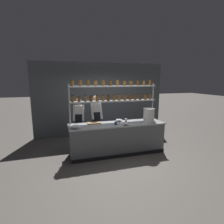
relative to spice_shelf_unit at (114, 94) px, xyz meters
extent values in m
plane|color=#5B5651|center=(0.00, -0.33, -1.76)|extent=(40.00, 40.00, 0.00)
cube|color=#4C5156|center=(0.00, 1.75, -0.32)|extent=(5.25, 0.12, 2.87)
cube|color=slate|center=(0.00, -0.33, -1.32)|extent=(2.79, 0.72, 0.88)
cube|color=#ADAFB5|center=(0.00, -0.33, -0.86)|extent=(2.85, 0.76, 0.04)
cube|color=black|center=(0.00, -0.70, -1.71)|extent=(2.79, 0.03, 0.10)
cylinder|color=#ADAFB5|center=(-1.35, 0.00, -0.71)|extent=(0.04, 0.04, 2.09)
cylinder|color=#ADAFB5|center=(1.35, 0.00, -0.71)|extent=(0.04, 0.04, 2.09)
cube|color=#ADAFB5|center=(0.00, 0.00, -0.20)|extent=(2.69, 0.28, 0.04)
cylinder|color=brown|center=(-1.25, 0.00, -0.10)|extent=(0.09, 0.09, 0.17)
cylinder|color=black|center=(-1.25, 0.00, 0.00)|extent=(0.09, 0.09, 0.02)
cylinder|color=brown|center=(-1.07, 0.00, -0.11)|extent=(0.08, 0.08, 0.15)
cylinder|color=black|center=(-1.07, 0.00, -0.02)|extent=(0.08, 0.08, 0.02)
cylinder|color=brown|center=(-0.88, 0.00, -0.10)|extent=(0.08, 0.08, 0.17)
cylinder|color=black|center=(-0.88, 0.00, -0.01)|extent=(0.09, 0.09, 0.02)
cylinder|color=#513314|center=(-0.71, 0.00, -0.11)|extent=(0.10, 0.10, 0.15)
cylinder|color=black|center=(-0.71, 0.00, -0.02)|extent=(0.10, 0.10, 0.02)
cylinder|color=brown|center=(-0.52, 0.00, -0.10)|extent=(0.09, 0.09, 0.18)
cylinder|color=black|center=(-0.52, 0.00, 0.00)|extent=(0.10, 0.10, 0.02)
cylinder|color=brown|center=(-0.34, 0.00, -0.11)|extent=(0.09, 0.09, 0.16)
cylinder|color=black|center=(-0.34, 0.00, -0.02)|extent=(0.09, 0.09, 0.02)
cylinder|color=#513314|center=(-0.18, 0.00, -0.10)|extent=(0.09, 0.09, 0.16)
cylinder|color=black|center=(-0.18, 0.00, -0.01)|extent=(0.10, 0.10, 0.02)
cylinder|color=brown|center=(0.01, 0.00, -0.10)|extent=(0.08, 0.08, 0.17)
cylinder|color=black|center=(0.01, 0.00, -0.01)|extent=(0.08, 0.08, 0.02)
cylinder|color=brown|center=(0.17, 0.00, -0.10)|extent=(0.10, 0.10, 0.18)
cylinder|color=black|center=(0.17, 0.00, 0.00)|extent=(0.10, 0.10, 0.02)
cylinder|color=brown|center=(0.36, 0.00, -0.11)|extent=(0.09, 0.09, 0.16)
cylinder|color=black|center=(0.36, 0.00, -0.02)|extent=(0.09, 0.09, 0.02)
cylinder|color=brown|center=(0.54, 0.00, -0.11)|extent=(0.09, 0.09, 0.14)
cylinder|color=black|center=(0.54, 0.00, -0.03)|extent=(0.09, 0.09, 0.02)
cylinder|color=brown|center=(0.71, 0.00, -0.11)|extent=(0.09, 0.09, 0.16)
cylinder|color=black|center=(0.71, 0.00, -0.02)|extent=(0.09, 0.09, 0.02)
cylinder|color=#513314|center=(0.89, 0.00, -0.10)|extent=(0.08, 0.08, 0.16)
cylinder|color=black|center=(0.89, 0.00, -0.01)|extent=(0.08, 0.08, 0.02)
cylinder|color=brown|center=(1.07, 0.00, -0.10)|extent=(0.10, 0.10, 0.16)
cylinder|color=black|center=(1.07, 0.00, -0.01)|extent=(0.10, 0.10, 0.02)
cylinder|color=brown|center=(1.24, 0.00, -0.09)|extent=(0.08, 0.08, 0.18)
cylinder|color=black|center=(1.24, 0.00, 0.01)|extent=(0.08, 0.08, 0.02)
cube|color=#ADAFB5|center=(0.00, 0.00, 0.25)|extent=(2.69, 0.28, 0.04)
cylinder|color=brown|center=(-1.24, 0.00, 0.35)|extent=(0.09, 0.09, 0.16)
cylinder|color=black|center=(-1.24, 0.00, 0.43)|extent=(0.09, 0.09, 0.02)
cylinder|color=brown|center=(-1.02, 0.00, 0.35)|extent=(0.09, 0.09, 0.17)
cylinder|color=black|center=(-1.02, 0.00, 0.44)|extent=(0.10, 0.10, 0.02)
cylinder|color=brown|center=(-0.78, 0.00, 0.36)|extent=(0.08, 0.08, 0.18)
cylinder|color=black|center=(-0.78, 0.00, 0.46)|extent=(0.08, 0.08, 0.02)
cylinder|color=brown|center=(-0.57, 0.00, 0.35)|extent=(0.10, 0.10, 0.15)
cylinder|color=black|center=(-0.57, 0.00, 0.43)|extent=(0.10, 0.10, 0.02)
cylinder|color=brown|center=(-0.33, 0.00, 0.35)|extent=(0.09, 0.09, 0.17)
cylinder|color=black|center=(-0.33, 0.00, 0.45)|extent=(0.09, 0.09, 0.02)
cylinder|color=#513314|center=(-0.11, 0.00, 0.35)|extent=(0.08, 0.08, 0.16)
cylinder|color=black|center=(-0.11, 0.00, 0.44)|extent=(0.09, 0.09, 0.02)
cylinder|color=brown|center=(0.11, 0.00, 0.36)|extent=(0.09, 0.09, 0.17)
cylinder|color=black|center=(0.11, 0.00, 0.45)|extent=(0.10, 0.10, 0.02)
cylinder|color=brown|center=(0.34, 0.00, 0.34)|extent=(0.10, 0.10, 0.15)
cylinder|color=black|center=(0.34, 0.00, 0.42)|extent=(0.10, 0.10, 0.02)
cylinder|color=brown|center=(0.56, 0.00, 0.34)|extent=(0.10, 0.10, 0.14)
cylinder|color=black|center=(0.56, 0.00, 0.42)|extent=(0.10, 0.10, 0.02)
cylinder|color=#513314|center=(0.80, 0.00, 0.35)|extent=(0.09, 0.09, 0.16)
cylinder|color=black|center=(0.80, 0.00, 0.43)|extent=(0.09, 0.09, 0.02)
cylinder|color=brown|center=(1.01, 0.00, 0.34)|extent=(0.09, 0.09, 0.15)
cylinder|color=black|center=(1.01, 0.00, 0.42)|extent=(0.09, 0.09, 0.02)
cylinder|color=brown|center=(1.23, 0.00, 0.36)|extent=(0.10, 0.10, 0.18)
cylinder|color=black|center=(1.23, 0.00, 0.45)|extent=(0.10, 0.10, 0.02)
cylinder|color=black|center=(-1.11, 0.51, -1.37)|extent=(0.11, 0.11, 0.78)
cylinder|color=black|center=(-0.96, 0.47, -1.37)|extent=(0.11, 0.11, 0.78)
cube|color=black|center=(-1.04, 0.49, -0.81)|extent=(0.25, 0.22, 0.34)
cube|color=white|center=(-1.04, 0.49, -0.50)|extent=(0.26, 0.23, 0.28)
sphere|color=#A37A5B|center=(-1.04, 0.49, -0.24)|extent=(0.21, 0.21, 0.21)
cylinder|color=white|center=(-1.19, 0.47, -0.59)|extent=(0.12, 0.25, 0.51)
cylinder|color=white|center=(-0.91, 0.40, -0.59)|extent=(0.12, 0.25, 0.51)
cylinder|color=black|center=(-0.57, 0.36, -1.35)|extent=(0.11, 0.11, 0.82)
cylinder|color=black|center=(-0.41, 0.37, -1.35)|extent=(0.11, 0.11, 0.82)
cube|color=black|center=(-0.49, 0.36, -0.76)|extent=(0.23, 0.18, 0.36)
cube|color=white|center=(-0.49, 0.36, -0.43)|extent=(0.23, 0.19, 0.29)
sphere|color=beige|center=(-0.49, 0.36, -0.16)|extent=(0.22, 0.22, 0.22)
cylinder|color=white|center=(-0.64, 0.29, -0.53)|extent=(0.08, 0.26, 0.54)
cylinder|color=white|center=(-0.35, 0.31, -0.53)|extent=(0.08, 0.26, 0.54)
cylinder|color=white|center=(0.97, -0.47, -0.77)|extent=(0.32, 0.32, 0.13)
cylinder|color=silver|center=(0.97, -0.47, -0.70)|extent=(0.34, 0.34, 0.01)
cylinder|color=white|center=(0.97, -0.47, -0.63)|extent=(0.32, 0.32, 0.13)
cylinder|color=silver|center=(0.97, -0.47, -0.56)|extent=(0.34, 0.34, 0.01)
cylinder|color=white|center=(0.97, -0.47, -0.48)|extent=(0.32, 0.32, 0.13)
cylinder|color=silver|center=(0.97, -0.47, -0.41)|extent=(0.34, 0.34, 0.01)
cube|color=#A88456|center=(-0.66, -0.12, -0.83)|extent=(0.40, 0.26, 0.02)
cylinder|color=#B2B7BC|center=(0.14, -0.08, -0.83)|extent=(0.09, 0.09, 0.01)
cone|color=#B2B7BC|center=(0.14, -0.08, -0.81)|extent=(0.21, 0.21, 0.06)
cylinder|color=silver|center=(-1.23, -0.55, -0.83)|extent=(0.12, 0.12, 0.01)
cone|color=silver|center=(-1.23, -0.55, -0.80)|extent=(0.26, 0.26, 0.07)
cylinder|color=#B2B7BC|center=(0.18, -0.60, -0.83)|extent=(0.09, 0.09, 0.01)
cone|color=#B2B7BC|center=(0.18, -0.60, -0.81)|extent=(0.19, 0.19, 0.05)
cylinder|color=#334C70|center=(-0.09, -0.48, -0.79)|extent=(0.09, 0.09, 0.09)
cylinder|color=silver|center=(0.34, -0.16, -0.79)|extent=(0.08, 0.08, 0.09)
camera|label=1|loc=(-1.59, -5.13, 0.44)|focal=28.00mm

